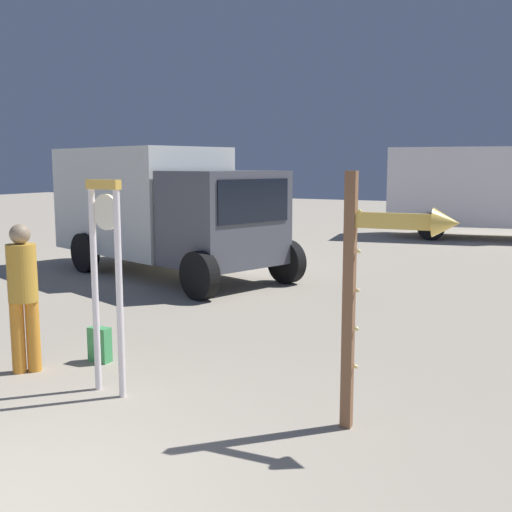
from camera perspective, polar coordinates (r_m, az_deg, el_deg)
standing_clock at (r=6.63m, az=-13.70°, el=-0.89°), size 0.47×0.15×2.29m
arrow_sign at (r=5.54m, az=11.80°, el=-1.09°), size 0.99×0.26×2.39m
person_near_clock at (r=7.69m, az=-20.80°, el=-3.00°), size 0.34×0.34×1.77m
backpack at (r=7.99m, az=-14.25°, el=-7.99°), size 0.27×0.19×0.44m
box_truck_near at (r=14.08m, az=-8.99°, el=4.68°), size 6.55×4.26×2.83m
box_truck_far at (r=22.14m, az=20.06°, el=5.81°), size 6.90×3.44×3.04m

